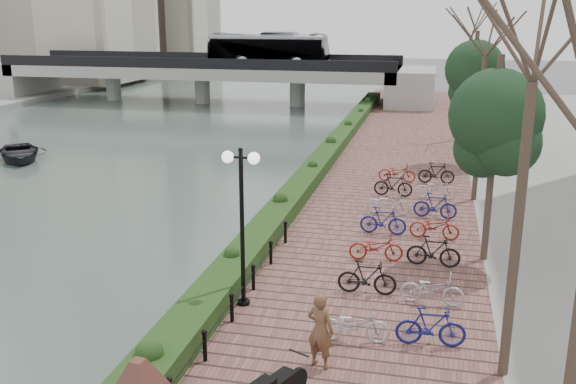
% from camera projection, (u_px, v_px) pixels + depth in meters
% --- Properties ---
extents(river_water, '(30.00, 130.00, 0.02)m').
position_uv_depth(river_water, '(93.00, 145.00, 40.89)').
color(river_water, '#485B56').
rests_on(river_water, ground).
extents(promenade, '(8.00, 75.00, 0.50)m').
position_uv_depth(promenade, '(382.00, 190.00, 29.67)').
color(promenade, brown).
rests_on(promenade, ground).
extents(hedge, '(1.10, 56.00, 0.60)m').
position_uv_depth(hedge, '(320.00, 163.00, 32.60)').
color(hedge, '#153613').
rests_on(hedge, promenade).
extents(chain_fence, '(0.10, 14.10, 0.70)m').
position_uv_depth(chain_fence, '(219.00, 327.00, 15.53)').
color(chain_fence, black).
rests_on(chain_fence, promenade).
extents(lamppost, '(1.02, 0.32, 4.35)m').
position_uv_depth(lamppost, '(241.00, 192.00, 16.70)').
color(lamppost, black).
rests_on(lamppost, promenade).
extents(pedestrian, '(0.76, 0.63, 1.79)m').
position_uv_depth(pedestrian, '(320.00, 330.00, 14.23)').
color(pedestrian, brown).
rests_on(pedestrian, promenade).
extents(bicycle_parking, '(2.40, 17.32, 1.00)m').
position_uv_depth(bicycle_parking, '(408.00, 224.00, 22.63)').
color(bicycle_parking, '#B6B6BB').
rests_on(bicycle_parking, promenade).
extents(street_trees, '(3.20, 37.12, 6.80)m').
position_uv_depth(street_trees, '(485.00, 141.00, 23.35)').
color(street_trees, '#32261D').
rests_on(street_trees, promenade).
extents(bridge, '(36.00, 10.77, 6.50)m').
position_uv_depth(bridge, '(215.00, 67.00, 58.45)').
color(bridge, gray).
rests_on(bridge, ground).
extents(boat, '(5.33, 5.56, 0.94)m').
position_uv_depth(boat, '(19.00, 153.00, 36.47)').
color(boat, '#232228').
rests_on(boat, river_water).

